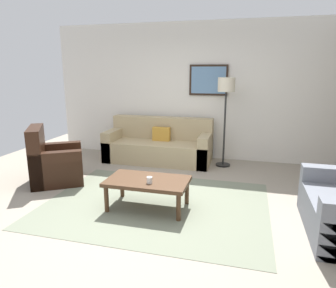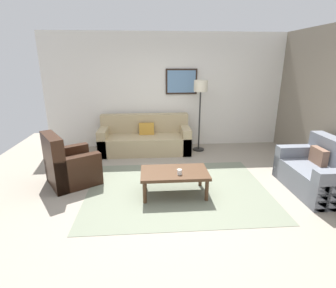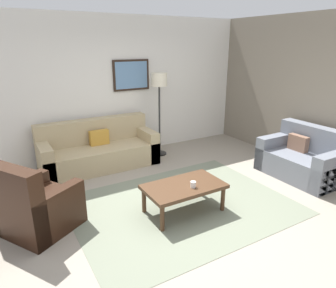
{
  "view_description": "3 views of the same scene",
  "coord_description": "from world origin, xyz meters",
  "px_view_note": "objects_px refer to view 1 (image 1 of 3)",
  "views": [
    {
      "loc": [
        1.2,
        -3.83,
        1.84
      ],
      "look_at": [
        0.11,
        0.25,
        0.82
      ],
      "focal_mm": 32.74,
      "sensor_mm": 36.0,
      "label": 1
    },
    {
      "loc": [
        -0.47,
        -4.04,
        2.14
      ],
      "look_at": [
        -0.14,
        0.33,
        0.73
      ],
      "focal_mm": 27.85,
      "sensor_mm": 36.0,
      "label": 2
    },
    {
      "loc": [
        -2.15,
        -3.27,
        2.27
      ],
      "look_at": [
        0.02,
        0.45,
        0.82
      ],
      "focal_mm": 32.21,
      "sensor_mm": 36.0,
      "label": 3
    }
  ],
  "objects_px": {
    "couch_main": "(160,146)",
    "armchair_leather": "(53,164)",
    "coffee_table": "(148,183)",
    "cup": "(149,180)",
    "lamp_standing": "(226,94)",
    "framed_artwork": "(208,80)"
  },
  "relations": [
    {
      "from": "cup",
      "to": "framed_artwork",
      "type": "distance_m",
      "value": 3.04
    },
    {
      "from": "coffee_table",
      "to": "cup",
      "type": "bearing_deg",
      "value": -61.85
    },
    {
      "from": "cup",
      "to": "lamp_standing",
      "type": "xyz_separation_m",
      "value": [
        0.76,
        2.32,
        0.96
      ]
    },
    {
      "from": "armchair_leather",
      "to": "coffee_table",
      "type": "distance_m",
      "value": 1.94
    },
    {
      "from": "framed_artwork",
      "to": "couch_main",
      "type": "bearing_deg",
      "value": -156.69
    },
    {
      "from": "couch_main",
      "to": "armchair_leather",
      "type": "height_order",
      "value": "armchair_leather"
    },
    {
      "from": "coffee_table",
      "to": "cup",
      "type": "distance_m",
      "value": 0.17
    },
    {
      "from": "lamp_standing",
      "to": "framed_artwork",
      "type": "height_order",
      "value": "framed_artwork"
    },
    {
      "from": "coffee_table",
      "to": "framed_artwork",
      "type": "height_order",
      "value": "framed_artwork"
    },
    {
      "from": "coffee_table",
      "to": "couch_main",
      "type": "bearing_deg",
      "value": 102.46
    },
    {
      "from": "lamp_standing",
      "to": "cup",
      "type": "bearing_deg",
      "value": -108.17
    },
    {
      "from": "couch_main",
      "to": "framed_artwork",
      "type": "bearing_deg",
      "value": 23.31
    },
    {
      "from": "coffee_table",
      "to": "framed_artwork",
      "type": "relative_size",
      "value": 1.42
    },
    {
      "from": "armchair_leather",
      "to": "cup",
      "type": "xyz_separation_m",
      "value": [
        1.92,
        -0.67,
        0.14
      ]
    },
    {
      "from": "couch_main",
      "to": "coffee_table",
      "type": "relative_size",
      "value": 1.95
    },
    {
      "from": "armchair_leather",
      "to": "coffee_table",
      "type": "bearing_deg",
      "value": -16.28
    },
    {
      "from": "armchair_leather",
      "to": "coffee_table",
      "type": "relative_size",
      "value": 1.0
    },
    {
      "from": "cup",
      "to": "coffee_table",
      "type": "bearing_deg",
      "value": 118.15
    },
    {
      "from": "cup",
      "to": "framed_artwork",
      "type": "xyz_separation_m",
      "value": [
        0.36,
        2.78,
        1.19
      ]
    },
    {
      "from": "armchair_leather",
      "to": "framed_artwork",
      "type": "height_order",
      "value": "framed_artwork"
    },
    {
      "from": "couch_main",
      "to": "armchair_leather",
      "type": "xyz_separation_m",
      "value": [
        -1.36,
        -1.71,
        0.01
      ]
    },
    {
      "from": "couch_main",
      "to": "armchair_leather",
      "type": "relative_size",
      "value": 1.95
    }
  ]
}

